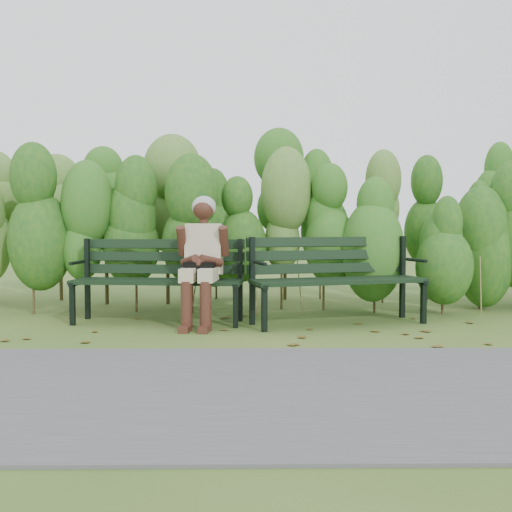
{
  "coord_description": "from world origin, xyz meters",
  "views": [
    {
      "loc": [
        -0.07,
        -6.06,
        1.09
      ],
      "look_at": [
        0.0,
        0.35,
        0.75
      ],
      "focal_mm": 42.0,
      "sensor_mm": 36.0,
      "label": 1
    }
  ],
  "objects": [
    {
      "name": "hedge_band",
      "position": [
        0.0,
        1.86,
        1.26
      ],
      "size": [
        11.04,
        1.67,
        2.42
      ],
      "color": "#47381E",
      "rests_on": "ground"
    },
    {
      "name": "leaf_litter",
      "position": [
        0.46,
        -0.12,
        0.0
      ],
      "size": [
        5.64,
        2.22,
        0.01
      ],
      "color": "brown",
      "rests_on": "ground"
    },
    {
      "name": "bench_right",
      "position": [
        0.87,
        0.51,
        0.56
      ],
      "size": [
        2.0,
        1.1,
        0.95
      ],
      "color": "black",
      "rests_on": "ground"
    },
    {
      "name": "footpath",
      "position": [
        0.0,
        -2.2,
        0.01
      ],
      "size": [
        60.0,
        2.5,
        0.01
      ],
      "primitive_type": "cube",
      "color": "#474749",
      "rests_on": "ground"
    },
    {
      "name": "ground",
      "position": [
        0.0,
        0.0,
        0.0
      ],
      "size": [
        80.0,
        80.0,
        0.0
      ],
      "primitive_type": "plane",
      "color": "#345D20"
    },
    {
      "name": "seated_woman",
      "position": [
        -0.58,
        0.36,
        0.78
      ],
      "size": [
        0.58,
        0.85,
        1.4
      ],
      "color": "tan",
      "rests_on": "ground"
    },
    {
      "name": "bench_left",
      "position": [
        -1.07,
        0.61,
        0.55
      ],
      "size": [
        1.91,
        0.79,
        0.93
      ],
      "color": "black",
      "rests_on": "ground"
    }
  ]
}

